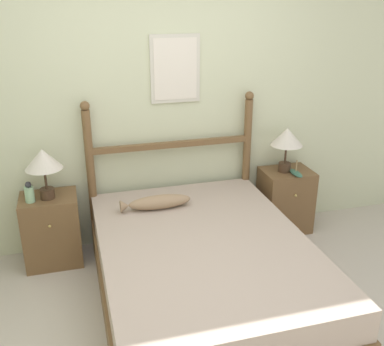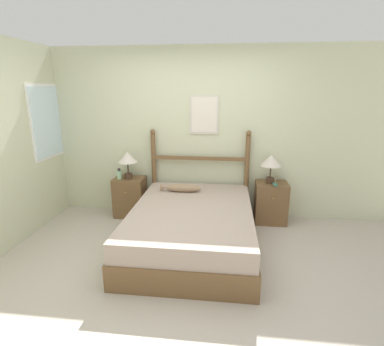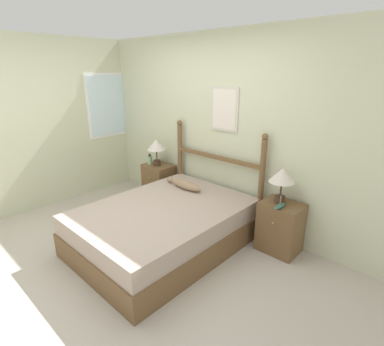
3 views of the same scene
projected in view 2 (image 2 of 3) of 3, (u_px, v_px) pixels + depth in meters
ground_plane at (172, 273)px, 3.26m from camera, size 16.00×16.00×0.00m
wall_back at (191, 134)px, 4.57m from camera, size 6.40×0.08×2.55m
bed at (192, 227)px, 3.78m from camera, size 1.50×2.05×0.52m
headboard at (200, 170)px, 4.60m from camera, size 1.51×0.08×1.36m
nightstand_left at (130, 197)px, 4.71m from camera, size 0.46×0.39×0.61m
nightstand_right at (271, 203)px, 4.46m from camera, size 0.46×0.39×0.61m
table_lamp_left at (127, 158)px, 4.51m from camera, size 0.30×0.30×0.42m
table_lamp_right at (271, 162)px, 4.30m from camera, size 0.30×0.30×0.42m
bottle at (119, 174)px, 4.56m from camera, size 0.08×0.08×0.17m
model_boat at (275, 184)px, 4.26m from camera, size 0.07×0.21×0.14m
fish_pillow at (181, 188)px, 4.28m from camera, size 0.58×0.14×0.11m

